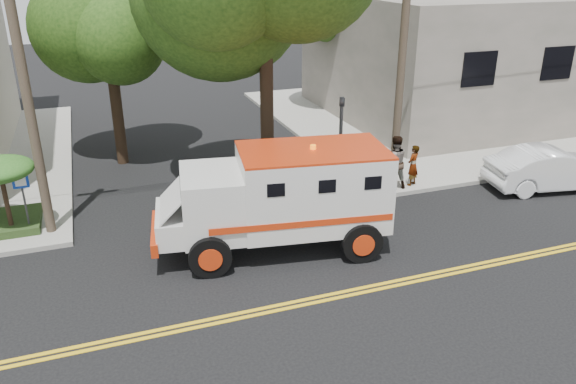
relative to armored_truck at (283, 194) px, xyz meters
name	(u,v)px	position (x,y,z in m)	size (l,w,h in m)	color
ground	(292,305)	(-0.76, -2.84, -1.69)	(100.00, 100.00, 0.00)	black
sidewalk_ne	(443,116)	(12.74, 10.66, -1.62)	(17.00, 17.00, 0.15)	gray
building_right	(469,54)	(14.24, 11.16, 1.46)	(14.00, 12.00, 6.00)	#656056
utility_pole_left	(26,89)	(-6.36, 3.16, 2.81)	(0.28, 0.28, 9.00)	#382D23
utility_pole_right	(402,62)	(5.54, 3.36, 2.81)	(0.28, 0.28, 9.00)	#382D23
tree_left	(115,18)	(-3.44, 8.95, 4.04)	(4.48, 4.20, 7.70)	black
traffic_signal	(341,137)	(3.04, 2.76, 0.53)	(0.15, 0.18, 3.60)	#3F3F42
accessibility_sign	(23,194)	(-6.96, 3.34, -0.33)	(0.45, 0.10, 2.02)	#3F3F42
armored_truck	(283,194)	(0.00, 0.00, 0.00)	(6.82, 3.44, 2.97)	silver
parked_sedan	(552,169)	(10.65, 0.96, -0.92)	(1.63, 4.67, 1.54)	silver
pedestrian_a	(413,165)	(5.91, 2.66, -0.79)	(0.55, 0.36, 1.51)	gray
pedestrian_b	(394,162)	(5.13, 2.66, -0.57)	(0.94, 0.73, 1.94)	gray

